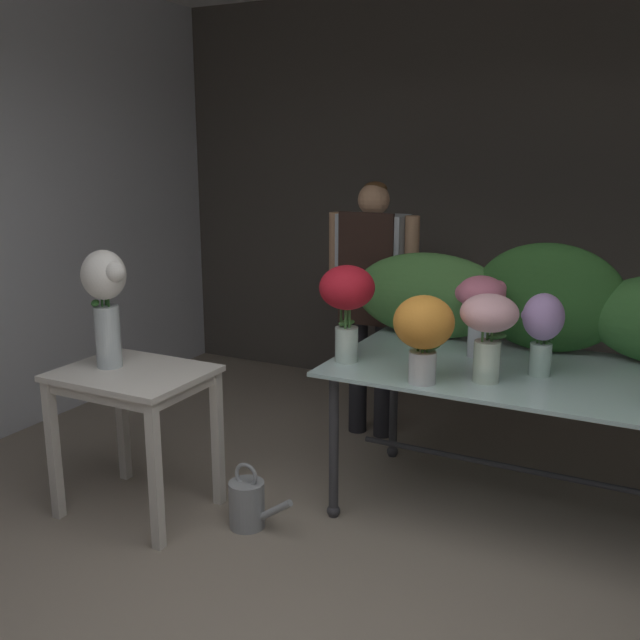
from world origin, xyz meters
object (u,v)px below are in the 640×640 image
Objects in this scene: vase_blush_peonies at (489,326)px; watering_can at (248,503)px; vase_lilac_dahlias at (542,327)px; vase_white_roses_tall at (106,298)px; side_table_white at (134,391)px; vase_crimson_freesia at (347,298)px; florist at (372,282)px; vase_rosy_anemones at (480,304)px; vase_sunset_lilies at (423,329)px; display_table_glass at (522,391)px.

watering_can is at bearing -156.52° from vase_blush_peonies.
vase_white_roses_tall reaches higher than vase_lilac_dahlias.
watering_can is at bearing 10.49° from side_table_white.
vase_crimson_freesia is 0.83× the size of vase_white_roses_tall.
vase_rosy_anemones is at bearing -32.76° from florist.
vase_lilac_dahlias is 1.14× the size of watering_can.
vase_lilac_dahlias is 0.96× the size of vase_blush_peonies.
vase_lilac_dahlias is 0.60m from vase_sunset_lilies.
vase_blush_peonies is (0.14, -0.40, -0.01)m from vase_rosy_anemones.
vase_white_roses_tall is (-1.92, -0.82, 0.44)m from display_table_glass.
vase_lilac_dahlias is at bearing 22.81° from side_table_white.
side_table_white is at bearing -147.33° from vase_rosy_anemones.
side_table_white is (-1.78, -0.82, -0.02)m from display_table_glass.
side_table_white is 1.18m from vase_crimson_freesia.
florist is 1.39m from vase_lilac_dahlias.
vase_rosy_anemones reaches higher than vase_lilac_dahlias.
vase_crimson_freesia reaches higher than watering_can.
side_table_white is at bearing -113.92° from florist.
vase_blush_peonies reaches higher than vase_sunset_lilies.
vase_blush_peonies is 1.48m from watering_can.
vase_blush_peonies is at bearing 18.98° from side_table_white.
vase_crimson_freesia is at bearing -74.55° from florist.
watering_can is (0.74, 0.11, -1.00)m from vase_white_roses_tall.
side_table_white is at bearing -169.51° from watering_can.
vase_crimson_freesia is (0.93, 0.56, 0.47)m from side_table_white.
display_table_glass reaches higher than watering_can.
vase_sunset_lilies is (-0.12, -0.56, -0.02)m from vase_rosy_anemones.
vase_crimson_freesia is (-0.58, -0.40, 0.06)m from vase_rosy_anemones.
display_table_glass is at bearing 23.16° from vase_white_roses_tall.
side_table_white is 1.91× the size of vase_lilac_dahlias.
vase_sunset_lilies is at bearing 16.47° from side_table_white.
vase_white_roses_tall is 1.71× the size of watering_can.
vase_sunset_lilies is (0.46, -0.15, -0.08)m from vase_crimson_freesia.
vase_rosy_anemones is at bearing 78.06° from vase_sunset_lilies.
side_table_white is 2.19× the size of watering_can.
vase_lilac_dahlias reaches higher than side_table_white.
display_table_glass is 0.99m from vase_crimson_freesia.
florist is 3.99× the size of vase_sunset_lilies.
vase_white_roses_tall is (-0.14, -0.00, 0.47)m from side_table_white.
vase_rosy_anemones is 0.86× the size of vase_crimson_freesia.
vase_white_roses_tall is at bearing -171.40° from watering_can.
vase_lilac_dahlias is 0.40m from vase_rosy_anemones.
vase_crimson_freesia is (-0.85, -0.26, 0.44)m from display_table_glass.
vase_crimson_freesia is (-0.93, -0.22, 0.09)m from vase_lilac_dahlias.
vase_crimson_freesia is 0.49m from vase_sunset_lilies.
vase_blush_peonies is at bearing -116.56° from display_table_glass.
vase_crimson_freesia reaches higher than vase_blush_peonies.
vase_lilac_dahlias is at bearing 21.36° from vase_white_roses_tall.
vase_lilac_dahlias is 0.67× the size of vase_white_roses_tall.
watering_can is (-1.18, -0.71, -0.56)m from display_table_glass.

